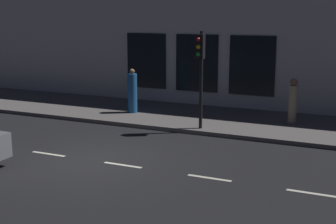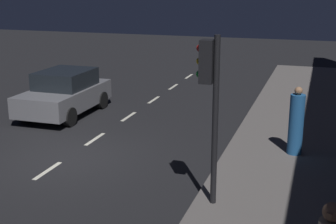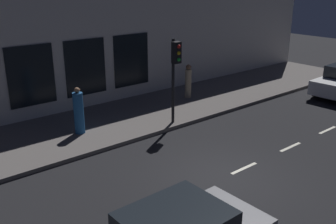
# 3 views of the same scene
# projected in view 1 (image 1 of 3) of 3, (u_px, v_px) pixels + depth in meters

# --- Properties ---
(ground_plane) EXTENTS (60.00, 60.00, 0.00)m
(ground_plane) POSITION_uv_depth(u_px,v_px,m) (93.00, 161.00, 13.85)
(ground_plane) COLOR black
(sidewalk) EXTENTS (4.50, 32.00, 0.15)m
(sidewalk) POSITION_uv_depth(u_px,v_px,m) (177.00, 116.00, 19.41)
(sidewalk) COLOR #5B5654
(sidewalk) RESTS_ON ground
(building_facade) EXTENTS (0.65, 32.00, 7.15)m
(building_facade) POSITION_uv_depth(u_px,v_px,m) (200.00, 27.00, 20.95)
(building_facade) COLOR beige
(building_facade) RESTS_ON ground
(lane_centre_line) EXTENTS (0.12, 27.20, 0.01)m
(lane_centre_line) POSITION_uv_depth(u_px,v_px,m) (123.00, 165.00, 13.45)
(lane_centre_line) COLOR beige
(lane_centre_line) RESTS_ON ground
(traffic_light) EXTENTS (0.47, 0.32, 3.46)m
(traffic_light) POSITION_uv_depth(u_px,v_px,m) (200.00, 60.00, 16.43)
(traffic_light) COLOR black
(traffic_light) RESTS_ON sidewalk
(pedestrian_0) EXTENTS (0.45, 0.45, 1.82)m
(pedestrian_0) POSITION_uv_depth(u_px,v_px,m) (132.00, 92.00, 19.55)
(pedestrian_0) COLOR #1E5189
(pedestrian_0) RESTS_ON sidewalk
(pedestrian_1) EXTENTS (0.40, 0.40, 1.68)m
(pedestrian_1) POSITION_uv_depth(u_px,v_px,m) (293.00, 102.00, 17.71)
(pedestrian_1) COLOR gray
(pedestrian_1) RESTS_ON sidewalk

